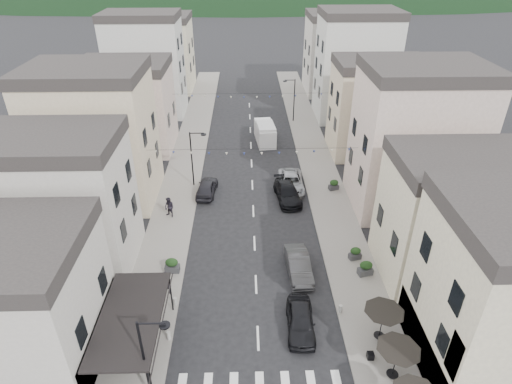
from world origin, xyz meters
TOP-DOWN VIEW (x-y plane):
  - sidewalk_left at (-7.50, 32.00)m, footprint 4.00×76.00m
  - sidewalk_right at (7.50, 32.00)m, footprint 4.00×76.00m
  - boutique_awning at (-7.25, 5.00)m, footprint 3.77×7.50m
  - buildings_row_left at (-14.50, 37.75)m, footprint 10.20×54.16m
  - buildings_row_right at (14.50, 36.59)m, footprint 10.20×54.16m
  - cafe_terrace at (7.70, 2.80)m, footprint 2.50×8.10m
  - streetlamp_left_near at (-5.82, 2.00)m, footprint 1.70×0.56m
  - streetlamp_left_far at (-5.82, 26.00)m, footprint 1.70×0.56m
  - streetlamp_right_far at (5.82, 44.00)m, footprint 1.70×0.56m
  - bollards at (0.00, 5.50)m, footprint 11.66×10.26m
  - bunting_near at (0.00, 22.00)m, footprint 19.00×0.28m
  - bunting_far at (0.00, 38.00)m, footprint 19.00×0.28m
  - parked_car_a at (2.80, 6.72)m, footprint 1.96×4.50m
  - parked_car_b at (3.28, 12.20)m, footprint 1.94×4.75m
  - parked_car_c at (3.94, 25.16)m, footprint 2.61×5.49m
  - parked_car_d at (3.40, 23.04)m, footprint 2.78×5.47m
  - parked_car_e at (-4.60, 24.29)m, footprint 2.22×4.56m
  - delivery_van at (1.81, 37.08)m, footprint 2.63×5.51m
  - pedestrian_a at (-6.42, 10.18)m, footprint 0.68×0.45m
  - pedestrian_b at (-7.69, 20.12)m, footprint 1.20×1.13m
  - planter_la at (-7.33, 8.14)m, footprint 1.23×0.81m
  - planter_lb at (-6.40, 12.48)m, footprint 1.13×0.66m
  - planter_ra at (8.35, 11.78)m, footprint 1.21×0.83m
  - planter_rb at (7.98, 13.66)m, footprint 1.06×0.75m
  - planter_rc at (8.29, 24.67)m, footprint 1.11×0.81m

SIDE VIEW (x-z plane):
  - sidewalk_left at x=-7.50m, z-range 0.00..0.12m
  - sidewalk_right at x=7.50m, z-range 0.00..0.12m
  - bollards at x=0.00m, z-range 0.12..0.72m
  - planter_rb at x=7.98m, z-range 0.10..1.18m
  - planter_rc at x=8.29m, z-range 0.10..1.21m
  - planter_ra at x=8.35m, z-range 0.10..1.34m
  - planter_lb at x=-6.40m, z-range 0.10..1.34m
  - planter_la at x=-7.33m, z-range 0.10..1.38m
  - parked_car_e at x=-4.60m, z-range 0.00..1.50m
  - parked_car_a at x=2.80m, z-range 0.00..1.51m
  - parked_car_c at x=3.94m, z-range 0.00..1.51m
  - parked_car_d at x=3.40m, z-range 0.00..1.52m
  - parked_car_b at x=3.28m, z-range 0.00..1.53m
  - pedestrian_a at x=-6.42m, z-range 0.12..1.98m
  - pedestrian_b at x=-7.69m, z-range 0.12..2.08m
  - delivery_van at x=1.81m, z-range -0.02..2.53m
  - cafe_terrace at x=7.70m, z-range 1.09..3.62m
  - boutique_awning at x=-7.25m, z-range 1.48..4.75m
  - streetlamp_left_near at x=-5.82m, z-range 0.70..6.70m
  - streetlamp_left_far at x=-5.82m, z-range 0.70..6.70m
  - streetlamp_right_far at x=5.82m, z-range 0.70..6.70m
  - bunting_near at x=0.00m, z-range 5.34..5.96m
  - bunting_far at x=0.00m, z-range 5.34..5.96m
  - buildings_row_left at x=-14.50m, z-range -0.88..13.12m
  - buildings_row_right at x=14.50m, z-range -0.93..13.57m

